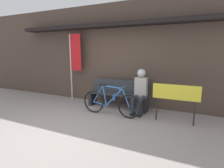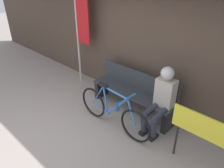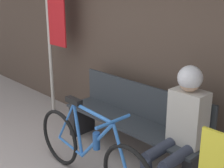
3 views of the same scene
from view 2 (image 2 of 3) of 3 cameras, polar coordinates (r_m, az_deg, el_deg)
ground_plane at (r=4.07m, az=-17.73°, el=-15.14°), size 24.00×24.00×0.00m
storefront_wall at (r=4.61m, az=5.08°, el=15.33°), size 12.00×0.56×3.20m
park_bench_near at (r=4.51m, az=5.62°, el=-2.32°), size 1.85×0.42×0.85m
bicycle at (r=4.04m, az=0.18°, el=-7.22°), size 1.68×0.40×0.85m
person_seated at (r=3.94m, az=12.96°, el=-3.00°), size 0.34×0.65×1.23m
banner_pole at (r=5.25m, az=-8.16°, el=14.81°), size 0.45×0.05×2.29m
signboard at (r=3.35m, az=23.91°, el=-11.54°), size 1.08×0.04×0.94m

